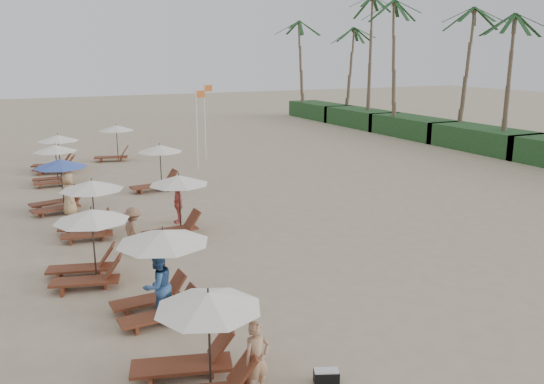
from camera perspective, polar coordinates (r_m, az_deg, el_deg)
name	(u,v)px	position (r m, az deg, el deg)	size (l,w,h in m)	color
ground	(315,271)	(17.69, 4.43, -8.08)	(160.00, 160.00, 0.00)	tan
shrub_hedge	(483,139)	(42.12, 20.73, 5.07)	(3.20, 53.00, 1.60)	#193D1C
palm_row	(484,4)	(42.41, 20.82, 17.50)	(7.00, 52.00, 12.30)	brown
lounger_station_0	(196,347)	(11.56, -7.75, -15.38)	(2.70, 2.52, 2.09)	brown
lounger_station_1	(157,271)	(14.67, -11.67, -7.91)	(2.59, 2.38, 2.30)	brown
lounger_station_2	(86,247)	(17.39, -18.46, -5.34)	(2.58, 2.29, 2.21)	brown
lounger_station_3	(88,207)	(21.63, -18.25, -1.44)	(2.54, 2.32, 2.12)	brown
lounger_station_4	(57,186)	(25.72, -21.11, 0.59)	(2.63, 2.25, 2.24)	brown
lounger_station_5	(53,163)	(31.01, -21.45, 2.74)	(2.41, 2.21, 2.08)	brown
lounger_station_6	(54,154)	(34.45, -21.33, 3.58)	(2.82, 2.66, 2.12)	brown
inland_station_0	(175,200)	(21.04, -9.84, -0.77)	(2.72, 2.24, 2.22)	brown
inland_station_1	(156,165)	(28.23, -11.72, 2.70)	(2.87, 2.24, 2.22)	brown
inland_station_2	(114,140)	(36.92, -15.83, 5.16)	(2.78, 2.24, 2.22)	brown
beachgoer_near	(257,360)	(11.42, -1.55, -16.70)	(0.58, 0.38, 1.58)	#A37758
beachgoer_mid_a	(158,286)	(14.60, -11.56, -9.35)	(0.88, 0.69, 1.82)	#2D5389
beachgoer_mid_b	(133,232)	(19.30, -13.94, -3.94)	(1.07, 0.62, 1.66)	brown
beachgoer_far_a	(178,205)	(22.65, -9.56, -1.27)	(0.89, 0.37, 1.51)	#D15C53
beachgoer_far_b	(69,194)	(24.95, -19.99, -0.17)	(0.88, 0.57, 1.81)	tan
duffel_bag	(326,376)	(12.18, 5.56, -18.18)	(0.58, 0.44, 0.29)	black
flag_pole_near	(197,124)	(33.18, -7.63, 6.88)	(0.60, 0.08, 4.75)	silver
flag_pole_far	(205,117)	(36.14, -6.83, 7.60)	(0.60, 0.08, 4.91)	silver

